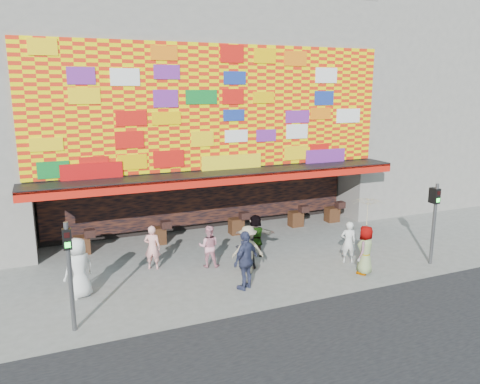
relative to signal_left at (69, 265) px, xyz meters
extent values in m
plane|color=slate|center=(6.20, 1.50, -1.86)|extent=(90.00, 90.00, 0.00)
cube|color=black|center=(6.20, -5.00, -1.85)|extent=(30.00, 8.00, 0.02)
cube|color=gray|center=(6.20, 9.50, 4.64)|extent=(15.00, 8.00, 7.00)
cube|color=black|center=(6.20, 10.50, -0.36)|extent=(15.00, 6.00, 3.00)
cube|color=gray|center=(-1.10, 6.50, -0.36)|extent=(0.40, 2.00, 3.00)
cube|color=gray|center=(13.50, 6.50, -0.36)|extent=(0.40, 2.00, 3.00)
cube|color=black|center=(6.20, 4.90, 1.14)|extent=(15.20, 1.60, 0.12)
cube|color=red|center=(6.20, 4.12, 0.99)|extent=(15.20, 0.04, 0.35)
cube|color=#F8E500|center=(6.20, 5.46, 3.69)|extent=(14.80, 0.08, 4.90)
cube|color=black|center=(6.20, 7.35, -0.31)|extent=(14.00, 0.25, 2.50)
cube|color=gray|center=(19.20, 9.50, 4.14)|extent=(11.00, 8.00, 12.00)
cylinder|color=#59595B|center=(0.00, 0.00, -0.36)|extent=(0.12, 0.12, 3.00)
cube|color=black|center=(0.00, 0.00, 0.69)|extent=(0.22, 0.18, 0.55)
cube|color=black|center=(0.00, -0.09, 0.82)|extent=(0.14, 0.02, 0.14)
cube|color=#19E533|center=(0.00, -0.09, 0.56)|extent=(0.14, 0.02, 0.14)
cylinder|color=#59595B|center=(12.40, 0.00, -0.36)|extent=(0.12, 0.12, 3.00)
cube|color=black|center=(12.40, 0.00, 0.69)|extent=(0.22, 0.18, 0.55)
cube|color=black|center=(12.40, -0.09, 0.82)|extent=(0.14, 0.02, 0.14)
cube|color=#19E533|center=(12.40, -0.09, 0.56)|extent=(0.14, 0.02, 0.14)
imported|color=silver|center=(0.33, 2.07, -0.91)|extent=(1.09, 0.93, 1.90)
imported|color=#F4A39E|center=(2.90, 3.49, -1.06)|extent=(0.69, 0.60, 1.60)
imported|color=black|center=(5.96, 2.20, -1.05)|extent=(0.82, 0.66, 1.61)
imported|color=gray|center=(5.86, 1.82, -1.01)|extent=(1.23, 0.92, 1.70)
imported|color=#323758|center=(5.27, 0.65, -0.89)|extent=(1.22, 0.97, 1.93)
imported|color=gray|center=(6.81, 3.25, -1.04)|extent=(1.59, 0.99, 1.64)
imported|color=gray|center=(9.58, 0.20, -1.00)|extent=(1.00, 0.93, 1.71)
imported|color=silver|center=(9.68, 1.31, -1.08)|extent=(0.67, 0.56, 1.56)
imported|color=pink|center=(4.81, 2.91, -1.10)|extent=(0.91, 0.83, 1.53)
imported|color=#D0BE83|center=(9.58, 0.20, 0.34)|extent=(1.45, 1.46, 1.01)
cylinder|color=#4C3326|center=(9.58, 0.20, -0.61)|extent=(0.02, 0.02, 1.00)
camera|label=1|loc=(-0.36, -12.19, 4.47)|focal=35.00mm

